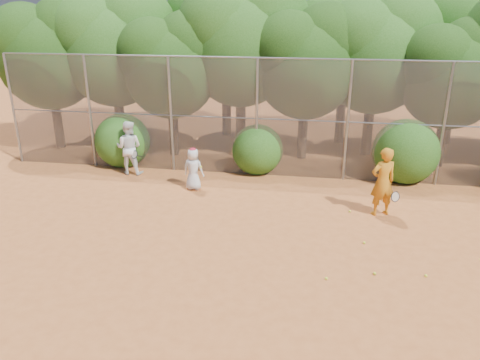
# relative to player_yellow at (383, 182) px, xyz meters

# --- Properties ---
(ground) EXTENTS (80.00, 80.00, 0.00)m
(ground) POSITION_rel_player_yellow_xyz_m (-2.91, -3.28, -0.99)
(ground) COLOR #A85626
(ground) RESTS_ON ground
(fence_back) EXTENTS (20.05, 0.09, 4.03)m
(fence_back) POSITION_rel_player_yellow_xyz_m (-3.03, 2.72, 1.06)
(fence_back) COLOR gray
(fence_back) RESTS_ON ground
(tree_0) EXTENTS (4.38, 3.81, 6.00)m
(tree_0) POSITION_rel_player_yellow_xyz_m (-12.35, 4.76, 2.94)
(tree_0) COLOR black
(tree_0) RESTS_ON ground
(tree_1) EXTENTS (4.64, 4.03, 6.35)m
(tree_1) POSITION_rel_player_yellow_xyz_m (-9.85, 5.26, 3.17)
(tree_1) COLOR black
(tree_1) RESTS_ON ground
(tree_2) EXTENTS (3.99, 3.47, 5.47)m
(tree_2) POSITION_rel_player_yellow_xyz_m (-7.36, 4.56, 2.59)
(tree_2) COLOR black
(tree_2) RESTS_ON ground
(tree_3) EXTENTS (4.89, 4.26, 6.70)m
(tree_3) POSITION_rel_player_yellow_xyz_m (-4.84, 5.56, 3.40)
(tree_3) COLOR black
(tree_3) RESTS_ON ground
(tree_4) EXTENTS (4.19, 3.64, 5.73)m
(tree_4) POSITION_rel_player_yellow_xyz_m (-2.35, 4.96, 2.77)
(tree_4) COLOR black
(tree_4) RESTS_ON ground
(tree_5) EXTENTS (4.51, 3.92, 6.17)m
(tree_5) POSITION_rel_player_yellow_xyz_m (0.15, 5.76, 3.06)
(tree_5) COLOR black
(tree_5) RESTS_ON ground
(tree_6) EXTENTS (3.86, 3.36, 5.29)m
(tree_6) POSITION_rel_player_yellow_xyz_m (2.64, 4.76, 2.48)
(tree_6) COLOR black
(tree_6) RESTS_ON ground
(tree_9) EXTENTS (4.83, 4.20, 6.62)m
(tree_9) POSITION_rel_player_yellow_xyz_m (-10.85, 7.56, 3.35)
(tree_9) COLOR black
(tree_9) RESTS_ON ground
(tree_10) EXTENTS (5.15, 4.48, 7.06)m
(tree_10) POSITION_rel_player_yellow_xyz_m (-5.84, 7.77, 3.64)
(tree_10) COLOR black
(tree_10) RESTS_ON ground
(tree_11) EXTENTS (4.64, 4.03, 6.35)m
(tree_11) POSITION_rel_player_yellow_xyz_m (-0.85, 7.36, 3.17)
(tree_11) COLOR black
(tree_11) RESTS_ON ground
(tree_12) EXTENTS (5.02, 4.37, 6.88)m
(tree_12) POSITION_rel_player_yellow_xyz_m (3.66, 7.97, 3.52)
(tree_12) COLOR black
(tree_12) RESTS_ON ground
(bush_0) EXTENTS (2.00, 2.00, 2.00)m
(bush_0) POSITION_rel_player_yellow_xyz_m (-8.91, 3.02, 0.01)
(bush_0) COLOR #214D13
(bush_0) RESTS_ON ground
(bush_1) EXTENTS (1.80, 1.80, 1.80)m
(bush_1) POSITION_rel_player_yellow_xyz_m (-3.91, 3.02, -0.09)
(bush_1) COLOR #214D13
(bush_1) RESTS_ON ground
(bush_2) EXTENTS (2.20, 2.20, 2.20)m
(bush_2) POSITION_rel_player_yellow_xyz_m (1.09, 3.02, 0.11)
(bush_2) COLOR #214D13
(bush_2) RESTS_ON ground
(player_yellow) EXTENTS (0.93, 0.72, 1.98)m
(player_yellow) POSITION_rel_player_yellow_xyz_m (0.00, 0.00, 0.00)
(player_yellow) COLOR #C57817
(player_yellow) RESTS_ON ground
(player_teen) EXTENTS (0.72, 0.52, 1.40)m
(player_teen) POSITION_rel_player_yellow_xyz_m (-5.71, 1.01, -0.30)
(player_teen) COLOR silver
(player_teen) RESTS_ON ground
(player_white) EXTENTS (0.93, 0.80, 1.89)m
(player_white) POSITION_rel_player_yellow_xyz_m (-8.30, 2.12, -0.05)
(player_white) COLOR white
(player_white) RESTS_ON ground
(ball_0) EXTENTS (0.07, 0.07, 0.07)m
(ball_0) POSITION_rel_player_yellow_xyz_m (0.65, -3.21, -0.96)
(ball_0) COLOR #CDDF28
(ball_0) RESTS_ON ground
(ball_1) EXTENTS (0.07, 0.07, 0.07)m
(ball_1) POSITION_rel_player_yellow_xyz_m (-0.57, -1.88, -0.96)
(ball_1) COLOR #CDDF28
(ball_1) RESTS_ON ground
(ball_2) EXTENTS (0.07, 0.07, 0.07)m
(ball_2) POSITION_rel_player_yellow_xyz_m (-0.46, -3.30, -0.96)
(ball_2) COLOR #CDDF28
(ball_2) RESTS_ON ground
(ball_4) EXTENTS (0.07, 0.07, 0.07)m
(ball_4) POSITION_rel_player_yellow_xyz_m (-1.52, -3.67, -0.96)
(ball_4) COLOR #CDDF28
(ball_4) RESTS_ON ground
(ball_5) EXTENTS (0.07, 0.07, 0.07)m
(ball_5) POSITION_rel_player_yellow_xyz_m (-0.82, -0.02, -0.96)
(ball_5) COLOR #CDDF28
(ball_5) RESTS_ON ground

